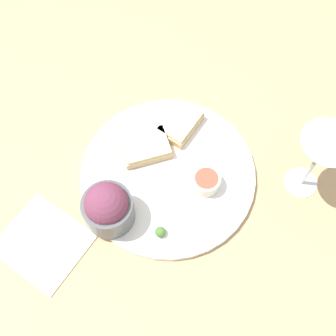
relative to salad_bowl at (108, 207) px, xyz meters
name	(u,v)px	position (x,y,z in m)	size (l,w,h in m)	color
ground_plane	(168,175)	(-0.14, 0.02, -0.06)	(4.00, 4.00, 0.00)	tan
dinner_plate	(168,174)	(-0.14, 0.02, -0.05)	(0.35, 0.35, 0.01)	white
salad_bowl	(108,207)	(0.00, 0.00, 0.00)	(0.09, 0.09, 0.10)	#4C5156
sauce_ramekin	(206,181)	(-0.17, 0.09, -0.03)	(0.05, 0.05, 0.03)	beige
cheese_toast_near	(146,147)	(-0.15, -0.05, -0.03)	(0.12, 0.11, 0.03)	tan
cheese_toast_far	(180,124)	(-0.23, -0.03, -0.03)	(0.10, 0.07, 0.03)	tan
wine_glass	(321,154)	(-0.30, 0.22, 0.06)	(0.09, 0.09, 0.17)	silver
garnish	(160,232)	(-0.04, 0.09, -0.04)	(0.02, 0.02, 0.02)	#477533
napkin	(43,243)	(0.12, -0.06, -0.06)	(0.16, 0.17, 0.01)	beige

